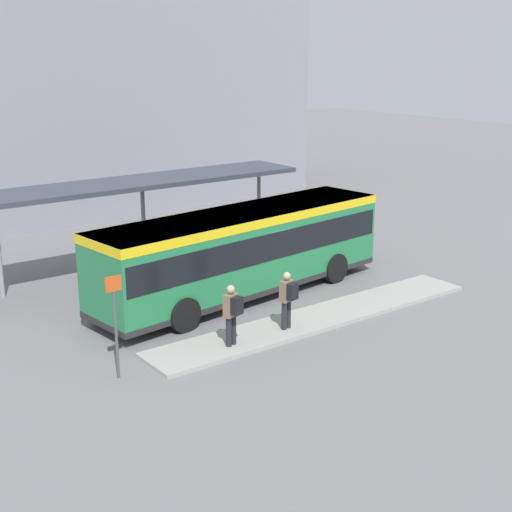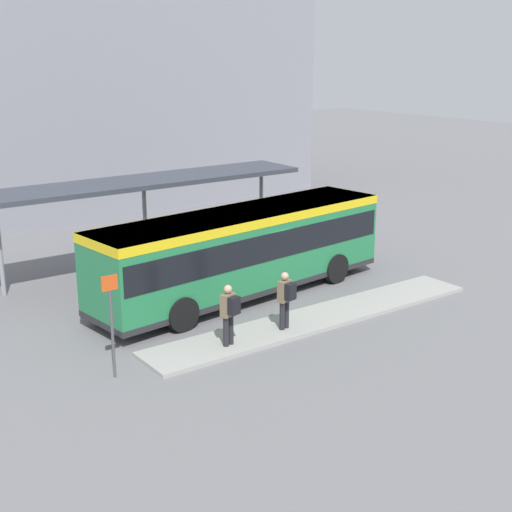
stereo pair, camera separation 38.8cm
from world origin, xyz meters
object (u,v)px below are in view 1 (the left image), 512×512
at_px(platform_sign, 116,322).
at_px(bicycle_green, 348,233).
at_px(potted_planter_near_shelter, 178,269).
at_px(pedestrian_waiting, 232,311).
at_px(pedestrian_companion, 288,297).
at_px(bicycle_white, 354,238).
at_px(bicycle_black, 332,231).
at_px(city_bus, 243,247).

bearing_deg(platform_sign, bicycle_green, 24.05).
bearing_deg(potted_planter_near_shelter, pedestrian_waiting, -105.82).
height_order(pedestrian_companion, potted_planter_near_shelter, pedestrian_companion).
bearing_deg(potted_planter_near_shelter, bicycle_white, 1.59).
distance_m(bicycle_white, platform_sign, 15.41).
xyz_separation_m(potted_planter_near_shelter, platform_sign, (-5.10, -5.54, 0.88)).
xyz_separation_m(bicycle_green, bicycle_black, (-0.34, 0.68, -0.02)).
bearing_deg(potted_planter_near_shelter, city_bus, -59.79).
height_order(city_bus, bicycle_green, city_bus).
bearing_deg(bicycle_green, pedestrian_companion, 120.95).
height_order(potted_planter_near_shelter, platform_sign, platform_sign).
bearing_deg(pedestrian_waiting, bicycle_white, -75.56).
xyz_separation_m(pedestrian_companion, bicycle_black, (8.65, 7.38, -0.77)).
bearing_deg(pedestrian_companion, bicycle_black, -62.52).
relative_size(bicycle_green, potted_planter_near_shelter, 1.38).
relative_size(pedestrian_companion, potted_planter_near_shelter, 1.37).
bearing_deg(bicycle_black, platform_sign, -68.71).
distance_m(city_bus, platform_sign, 7.21).
bearing_deg(pedestrian_waiting, bicycle_black, -70.24).
height_order(city_bus, pedestrian_companion, city_bus).
distance_m(pedestrian_companion, platform_sign, 5.54).
height_order(city_bus, platform_sign, city_bus).
distance_m(bicycle_black, potted_planter_near_shelter, 9.22).
bearing_deg(city_bus, potted_planter_near_shelter, 113.76).
xyz_separation_m(city_bus, pedestrian_companion, (-0.89, -3.52, -0.62)).
bearing_deg(city_bus, bicycle_green, 14.95).
height_order(bicycle_white, bicycle_green, bicycle_green).
height_order(pedestrian_waiting, bicycle_white, pedestrian_waiting).
height_order(bicycle_black, platform_sign, platform_sign).
height_order(pedestrian_waiting, potted_planter_near_shelter, pedestrian_waiting).
height_order(pedestrian_waiting, platform_sign, platform_sign).
height_order(pedestrian_waiting, bicycle_green, pedestrian_waiting).
bearing_deg(bicycle_green, city_bus, 105.67).
distance_m(pedestrian_waiting, bicycle_black, 13.07).
bearing_deg(bicycle_black, pedestrian_companion, -55.03).
distance_m(bicycle_green, platform_sign, 15.94).
relative_size(pedestrian_waiting, pedestrian_companion, 1.01).
height_order(bicycle_green, platform_sign, platform_sign).
distance_m(pedestrian_waiting, pedestrian_companion, 2.07).
height_order(pedestrian_companion, bicycle_black, pedestrian_companion).
bearing_deg(city_bus, pedestrian_waiting, -136.02).
xyz_separation_m(bicycle_green, potted_planter_near_shelter, (-9.42, -0.93, 0.29)).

